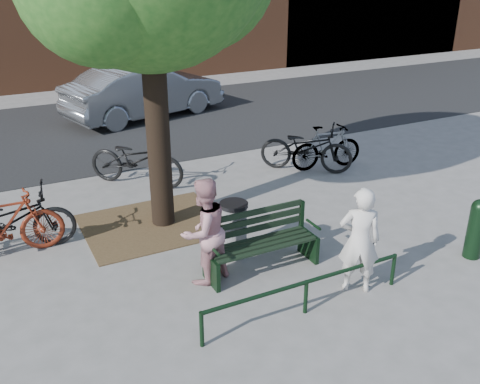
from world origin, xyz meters
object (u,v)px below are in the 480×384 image
litter_bin (234,229)px  bicycle_c (136,160)px  person_left (359,240)px  person_right (204,231)px  parked_car (144,91)px  bollard (476,227)px  park_bench (260,240)px

litter_bin → bicycle_c: bicycle_c is taller
person_left → person_right: bearing=-1.3°
person_right → parked_car: (1.97, 9.00, -0.01)m
person_left → parked_car: 10.20m
person_right → litter_bin: size_ratio=1.75×
person_right → bollard: 4.26m
person_left → bicycle_c: size_ratio=0.75×
bicycle_c → parked_car: (1.78, 5.00, 0.24)m
person_right → litter_bin: (0.70, 0.45, -0.34)m
person_right → bicycle_c: size_ratio=0.76×
person_left → person_right: person_right is taller
bollard → bicycle_c: bearing=126.0°
parked_car → park_bench: bearing=157.8°
bollard → person_left: bearing=177.3°
park_bench → parked_car: (1.10, 9.07, 0.31)m
litter_bin → person_left: bearing=-55.7°
park_bench → bicycle_c: bearing=99.4°
person_left → bicycle_c: bearing=-40.5°
bollard → parked_car: 10.51m
park_bench → person_left: size_ratio=1.10×
park_bench → person_right: person_right is taller
person_right → litter_bin: 0.89m
park_bench → litter_bin: 0.55m
person_right → person_left: bearing=128.8°
park_bench → parked_car: bearing=83.1°
litter_bin → parked_car: (1.27, 8.55, 0.32)m
person_right → parked_car: bearing=-120.1°
park_bench → bicycle_c: (-0.68, 4.07, 0.07)m
bollard → bicycle_c: (-3.86, 5.31, 0.02)m
person_left → litter_bin: (-1.12, 1.65, -0.33)m
person_right → bollard: bearing=144.4°
parked_car → bollard: bearing=176.2°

